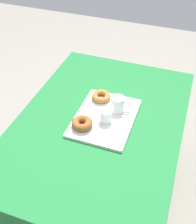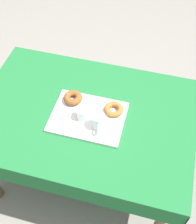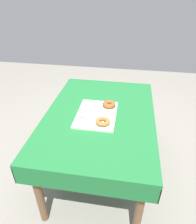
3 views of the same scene
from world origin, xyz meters
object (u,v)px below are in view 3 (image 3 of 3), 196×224
object	(u,v)px
water_glass_near	(95,108)
donut_plate_right	(109,107)
dining_table	(100,122)
donut_plate_left	(103,124)
serving_tray	(97,114)
sugar_donut_right	(109,104)
sugar_donut_left	(103,122)
tea_mug_left	(88,114)

from	to	relation	value
water_glass_near	donut_plate_right	world-z (taller)	water_glass_near
dining_table	donut_plate_right	size ratio (longest dim) A/B	10.98
water_glass_near	dining_table	bearing A→B (deg)	90.54
water_glass_near	donut_plate_left	xyz separation A→B (m)	(0.17, 0.09, -0.03)
serving_tray	donut_plate_left	world-z (taller)	donut_plate_left
sugar_donut_right	sugar_donut_left	bearing A→B (deg)	-4.17
dining_table	donut_plate_right	bearing A→B (deg)	143.90
donut_plate_left	sugar_donut_right	size ratio (longest dim) A/B	1.05
tea_mug_left	water_glass_near	xyz separation A→B (m)	(-0.11, 0.04, -0.01)
donut_plate_left	sugar_donut_left	bearing A→B (deg)	0.00
sugar_donut_right	tea_mug_left	bearing A→B (deg)	-35.80
dining_table	sugar_donut_right	size ratio (longest dim) A/B	11.53
sugar_donut_left	sugar_donut_right	world-z (taller)	sugar_donut_right
dining_table	serving_tray	size ratio (longest dim) A/B	3.08
serving_tray	donut_plate_right	bearing A→B (deg)	143.29
tea_mug_left	sugar_donut_left	bearing A→B (deg)	63.48
dining_table	sugar_donut_right	world-z (taller)	sugar_donut_right
serving_tray	sugar_donut_right	xyz separation A→B (m)	(-0.13, 0.09, 0.04)
serving_tray	water_glass_near	bearing A→B (deg)	-151.43
sugar_donut_left	donut_plate_right	world-z (taller)	sugar_donut_left
donut_plate_left	donut_plate_right	distance (m)	0.27
donut_plate_right	tea_mug_left	bearing A→B (deg)	-35.80
donut_plate_left	serving_tray	bearing A→B (deg)	-152.81
sugar_donut_right	serving_tray	bearing A→B (deg)	-36.71
serving_tray	tea_mug_left	world-z (taller)	tea_mug_left
serving_tray	sugar_donut_left	xyz separation A→B (m)	(0.14, 0.07, 0.03)
tea_mug_left	sugar_donut_right	xyz separation A→B (m)	(-0.20, 0.15, -0.02)
sugar_donut_left	sugar_donut_right	size ratio (longest dim) A/B	0.99
donut_plate_left	sugar_donut_right	bearing A→B (deg)	175.83
dining_table	water_glass_near	bearing A→B (deg)	-89.46
sugar_donut_left	donut_plate_right	size ratio (longest dim) A/B	0.94
dining_table	serving_tray	bearing A→B (deg)	-38.56
sugar_donut_left	donut_plate_right	distance (m)	0.27
water_glass_near	donut_plate_left	distance (m)	0.20
water_glass_near	sugar_donut_left	world-z (taller)	water_glass_near
donut_plate_right	water_glass_near	bearing A→B (deg)	-49.00
tea_mug_left	sugar_donut_left	xyz separation A→B (m)	(0.06, 0.13, -0.02)
tea_mug_left	donut_plate_right	bearing A→B (deg)	144.20
tea_mug_left	donut_plate_right	distance (m)	0.26
dining_table	sugar_donut_right	bearing A→B (deg)	143.90
tea_mug_left	donut_plate_left	world-z (taller)	tea_mug_left
tea_mug_left	water_glass_near	size ratio (longest dim) A/B	1.53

